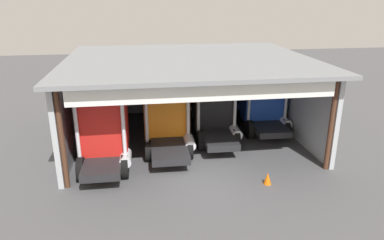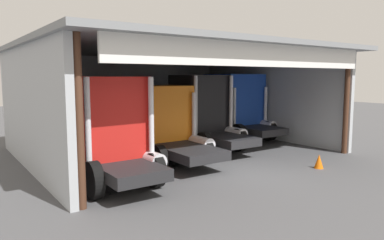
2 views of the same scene
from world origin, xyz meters
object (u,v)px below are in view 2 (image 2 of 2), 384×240
at_px(truck_orange_left_bay, 163,122).
at_px(truck_black_center_left_bay, 203,111).
at_px(truck_red_center_right_bay, 108,127).
at_px(traffic_cone, 319,161).
at_px(truck_blue_center_bay, 236,105).
at_px(tool_cart, 201,124).
at_px(oil_drum, 101,134).

distance_m(truck_orange_left_bay, truck_black_center_left_bay, 3.03).
distance_m(truck_red_center_right_bay, traffic_cone, 8.19).
bearing_deg(truck_orange_left_bay, truck_blue_center_bay, 20.15).
xyz_separation_m(truck_red_center_right_bay, truck_orange_left_bay, (3.27, 1.93, -0.26)).
height_order(truck_orange_left_bay, tool_cart, truck_orange_left_bay).
xyz_separation_m(truck_orange_left_bay, tool_cart, (6.14, 5.50, -1.14)).
height_order(truck_black_center_left_bay, tool_cart, truck_black_center_left_bay).
height_order(truck_red_center_right_bay, truck_black_center_left_bay, truck_black_center_left_bay).
relative_size(oil_drum, tool_cart, 0.93).
relative_size(truck_orange_left_bay, oil_drum, 5.47).
distance_m(truck_orange_left_bay, truck_blue_center_bay, 6.60).
relative_size(truck_red_center_right_bay, oil_drum, 4.64).
bearing_deg(traffic_cone, truck_orange_left_bay, 130.54).
xyz_separation_m(truck_black_center_left_bay, traffic_cone, (1.32, -5.84, -1.62)).
relative_size(truck_red_center_right_bay, tool_cart, 4.31).
relative_size(truck_blue_center_bay, tool_cart, 4.94).
distance_m(truck_black_center_left_bay, tool_cart, 5.78).
bearing_deg(truck_red_center_right_bay, tool_cart, 38.80).
distance_m(truck_red_center_right_bay, oil_drum, 7.94).
height_order(truck_black_center_left_bay, traffic_cone, truck_black_center_left_bay).
xyz_separation_m(truck_red_center_right_bay, truck_black_center_left_bay, (6.14, 2.87, -0.00)).
bearing_deg(tool_cart, truck_blue_center_bay, -88.37).
xyz_separation_m(truck_black_center_left_bay, truck_blue_center_bay, (3.35, 1.23, 0.09)).
bearing_deg(oil_drum, truck_red_center_right_bay, -109.04).
distance_m(truck_orange_left_bay, tool_cart, 8.32).
xyz_separation_m(truck_blue_center_bay, tool_cart, (-0.09, 3.34, -1.48)).
height_order(truck_red_center_right_bay, truck_blue_center_bay, truck_blue_center_bay).
bearing_deg(traffic_cone, truck_blue_center_bay, 73.90).
bearing_deg(traffic_cone, oil_drum, 115.39).
xyz_separation_m(truck_orange_left_bay, oil_drum, (-0.72, 5.45, -1.18)).
bearing_deg(truck_red_center_right_bay, truck_blue_center_bay, 23.80).
height_order(truck_orange_left_bay, oil_drum, truck_orange_left_bay).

